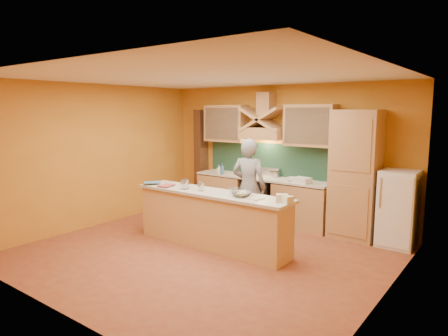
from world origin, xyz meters
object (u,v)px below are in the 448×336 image
Objects in this scene: stove at (261,199)px; kitchen_scale at (234,192)px; mixing_bowl at (242,194)px; person at (249,187)px; fridge at (398,209)px.

stove is 2.02m from kitchen_scale.
mixing_bowl is (0.81, -1.91, 0.53)m from stove.
stove is 0.50× the size of person.
person reaches higher than stove.
stove is at bearing 92.41° from kitchen_scale.
fridge is 0.73× the size of person.
mixing_bowl is (0.49, -0.96, 0.09)m from person.
mixing_bowl is at bearing -134.72° from fridge.
fridge is 2.58m from person.
stove is at bearing 112.86° from mixing_bowl.
kitchen_scale is (-2.08, -1.85, 0.34)m from fridge.
mixing_bowl is at bearing 105.31° from person.
stove is 2.92× the size of mixing_bowl.
person is at bearing 92.41° from kitchen_scale.
fridge is at bearing -169.87° from person.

